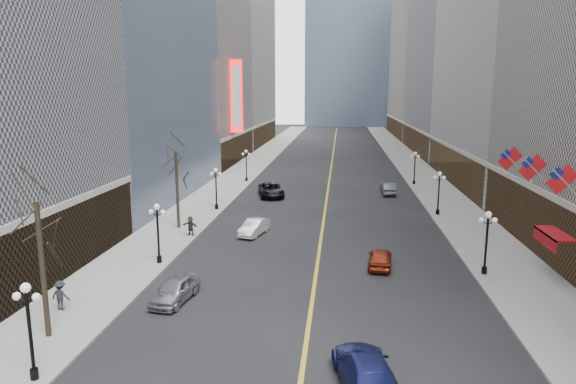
% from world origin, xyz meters
% --- Properties ---
extents(sidewalk_east, '(6.00, 230.00, 0.15)m').
position_xyz_m(sidewalk_east, '(14.00, 70.00, 0.07)').
color(sidewalk_east, gray).
rests_on(sidewalk_east, ground).
extents(sidewalk_west, '(6.00, 230.00, 0.15)m').
position_xyz_m(sidewalk_west, '(-14.00, 70.00, 0.07)').
color(sidewalk_west, gray).
rests_on(sidewalk_west, ground).
extents(lane_line, '(0.25, 200.00, 0.02)m').
position_xyz_m(lane_line, '(0.00, 80.00, 0.01)').
color(lane_line, gold).
rests_on(lane_line, ground).
extents(bldg_east_c, '(26.60, 40.60, 48.80)m').
position_xyz_m(bldg_east_c, '(29.88, 106.00, 24.18)').
color(bldg_east_c, gray).
rests_on(bldg_east_c, ground).
extents(bldg_east_d, '(26.60, 46.60, 62.80)m').
position_xyz_m(bldg_east_d, '(29.90, 149.00, 31.17)').
color(bldg_east_d, '#A39787').
rests_on(bldg_east_d, ground).
extents(bldg_west_c, '(26.60, 30.60, 50.80)m').
position_xyz_m(bldg_west_c, '(-29.88, 87.00, 25.19)').
color(bldg_west_c, '#A39787').
rests_on(bldg_west_c, ground).
extents(streetlamp_east_1, '(1.26, 0.44, 4.52)m').
position_xyz_m(streetlamp_east_1, '(11.80, 30.00, 2.90)').
color(streetlamp_east_1, black).
rests_on(streetlamp_east_1, sidewalk_east).
extents(streetlamp_east_2, '(1.26, 0.44, 4.52)m').
position_xyz_m(streetlamp_east_2, '(11.80, 48.00, 2.90)').
color(streetlamp_east_2, black).
rests_on(streetlamp_east_2, sidewalk_east).
extents(streetlamp_east_3, '(1.26, 0.44, 4.52)m').
position_xyz_m(streetlamp_east_3, '(11.80, 66.00, 2.90)').
color(streetlamp_east_3, black).
rests_on(streetlamp_east_3, sidewalk_east).
extents(streetlamp_west_0, '(1.26, 0.44, 4.52)m').
position_xyz_m(streetlamp_west_0, '(-11.80, 14.00, 2.90)').
color(streetlamp_west_0, black).
rests_on(streetlamp_west_0, sidewalk_west).
extents(streetlamp_west_1, '(1.26, 0.44, 4.52)m').
position_xyz_m(streetlamp_west_1, '(-11.80, 30.00, 2.90)').
color(streetlamp_west_1, black).
rests_on(streetlamp_west_1, sidewalk_west).
extents(streetlamp_west_2, '(1.26, 0.44, 4.52)m').
position_xyz_m(streetlamp_west_2, '(-11.80, 48.00, 2.90)').
color(streetlamp_west_2, black).
rests_on(streetlamp_west_2, sidewalk_west).
extents(streetlamp_west_3, '(1.26, 0.44, 4.52)m').
position_xyz_m(streetlamp_west_3, '(-11.80, 66.00, 2.90)').
color(streetlamp_west_3, black).
rests_on(streetlamp_west_3, sidewalk_west).
extents(flag_3, '(2.87, 0.12, 2.87)m').
position_xyz_m(flag_3, '(15.31, 27.00, 7.29)').
color(flag_3, '#B2B2B7').
rests_on(flag_3, ground).
extents(flag_4, '(2.87, 0.12, 2.87)m').
position_xyz_m(flag_4, '(15.31, 32.00, 7.29)').
color(flag_4, '#B2B2B7').
rests_on(flag_4, ground).
extents(flag_5, '(2.87, 0.12, 2.87)m').
position_xyz_m(flag_5, '(15.31, 37.00, 7.29)').
color(flag_5, '#B2B2B7').
rests_on(flag_5, ground).
extents(awning_c, '(1.40, 4.00, 0.93)m').
position_xyz_m(awning_c, '(16.11, 30.00, 3.08)').
color(awning_c, maroon).
rests_on(awning_c, ground).
extents(theatre_marquee, '(2.00, 0.55, 12.00)m').
position_xyz_m(theatre_marquee, '(-15.88, 80.00, 12.00)').
color(theatre_marquee, red).
rests_on(theatre_marquee, ground).
extents(tree_west_near, '(3.60, 3.60, 7.92)m').
position_xyz_m(tree_west_near, '(-13.50, 18.00, 6.24)').
color(tree_west_near, '#2D231C').
rests_on(tree_west_near, sidewalk_west).
extents(tree_west_far, '(3.60, 3.60, 7.92)m').
position_xyz_m(tree_west_far, '(-13.50, 40.00, 6.24)').
color(tree_west_far, '#2D231C').
rests_on(tree_west_far, sidewalk_west).
extents(car_nb_near, '(2.41, 4.64, 1.51)m').
position_xyz_m(car_nb_near, '(-8.41, 23.40, 0.75)').
color(car_nb_near, '#95989C').
rests_on(car_nb_near, ground).
extents(car_nb_mid, '(2.44, 4.51, 1.41)m').
position_xyz_m(car_nb_mid, '(-6.10, 38.78, 0.71)').
color(car_nb_mid, silver).
rests_on(car_nb_mid, ground).
extents(car_nb_far, '(4.15, 6.51, 1.67)m').
position_xyz_m(car_nb_far, '(-6.87, 56.04, 0.84)').
color(car_nb_far, black).
rests_on(car_nb_far, ground).
extents(car_sb_near, '(3.29, 6.02, 1.65)m').
position_xyz_m(car_sb_near, '(2.85, 15.00, 0.83)').
color(car_sb_near, '#14194C').
rests_on(car_sb_near, ground).
extents(car_sb_mid, '(2.08, 4.30, 1.41)m').
position_xyz_m(car_sb_mid, '(4.64, 31.10, 0.71)').
color(car_sb_mid, maroon).
rests_on(car_sb_mid, ground).
extents(car_sb_far, '(1.74, 4.52, 1.47)m').
position_xyz_m(car_sb_far, '(7.63, 59.02, 0.73)').
color(car_sb_far, '#4E5556').
rests_on(car_sb_far, ground).
extents(ped_west_walk, '(1.19, 0.59, 1.77)m').
position_xyz_m(ped_west_walk, '(-14.58, 21.19, 1.04)').
color(ped_west_walk, black).
rests_on(ped_west_walk, sidewalk_west).
extents(ped_west_far, '(1.69, 0.99, 1.75)m').
position_xyz_m(ped_west_far, '(-11.60, 37.47, 1.03)').
color(ped_west_far, '#342C1C').
rests_on(ped_west_far, sidewalk_west).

